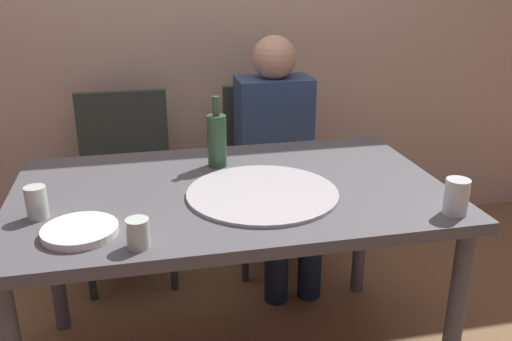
{
  "coord_description": "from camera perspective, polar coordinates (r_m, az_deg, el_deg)",
  "views": [
    {
      "loc": [
        -0.29,
        -1.72,
        1.48
      ],
      "look_at": [
        0.09,
        0.01,
        0.8
      ],
      "focal_mm": 38.24,
      "sensor_mm": 36.0,
      "label": 1
    }
  ],
  "objects": [
    {
      "name": "plate_stack",
      "position": [
        1.64,
        -17.93,
        -6.02
      ],
      "size": [
        0.22,
        0.22,
        0.02
      ],
      "primitive_type": "cylinder",
      "color": "white",
      "rests_on": "dining_table"
    },
    {
      "name": "chair_right",
      "position": [
        2.82,
        1.48,
        0.79
      ],
      "size": [
        0.44,
        0.44,
        0.9
      ],
      "rotation": [
        0.0,
        0.0,
        3.14
      ],
      "color": "#2D3833",
      "rests_on": "ground_plane"
    },
    {
      "name": "chair_left",
      "position": [
        2.75,
        -13.42,
        -0.36
      ],
      "size": [
        0.44,
        0.44,
        0.9
      ],
      "rotation": [
        0.0,
        0.0,
        3.14
      ],
      "color": "#2D3833",
      "rests_on": "ground_plane"
    },
    {
      "name": "dining_table",
      "position": [
        1.92,
        -2.68,
        -3.97
      ],
      "size": [
        1.48,
        0.9,
        0.75
      ],
      "color": "#4C4C51",
      "rests_on": "ground_plane"
    },
    {
      "name": "wine_glass",
      "position": [
        1.77,
        -21.98,
        -3.12
      ],
      "size": [
        0.06,
        0.06,
        0.1
      ],
      "primitive_type": "cylinder",
      "color": "#B7C6BC",
      "rests_on": "dining_table"
    },
    {
      "name": "tumbler_near",
      "position": [
        1.78,
        20.23,
        -2.59
      ],
      "size": [
        0.07,
        0.07,
        0.11
      ],
      "primitive_type": "cylinder",
      "color": "silver",
      "rests_on": "dining_table"
    },
    {
      "name": "back_wall",
      "position": [
        2.94,
        -7.13,
        17.14
      ],
      "size": [
        6.0,
        0.1,
        2.6
      ],
      "primitive_type": "cube",
      "color": "#BCA893",
      "rests_on": "ground_plane"
    },
    {
      "name": "tumbler_far",
      "position": [
        1.52,
        -12.24,
        -6.44
      ],
      "size": [
        0.06,
        0.06,
        0.08
      ],
      "primitive_type": "cylinder",
      "color": "#B7C6BC",
      "rests_on": "dining_table"
    },
    {
      "name": "pizza_tray",
      "position": [
        1.83,
        0.68,
        -2.38
      ],
      "size": [
        0.51,
        0.51,
        0.01
      ],
      "primitive_type": "cylinder",
      "color": "#ADADB2",
      "rests_on": "dining_table"
    },
    {
      "name": "wine_bottle",
      "position": [
        2.06,
        -4.11,
        3.27
      ],
      "size": [
        0.07,
        0.07,
        0.27
      ],
      "color": "#2D5133",
      "rests_on": "dining_table"
    },
    {
      "name": "guest_in_sweater",
      "position": [
        2.64,
        2.29,
        2.3
      ],
      "size": [
        0.36,
        0.56,
        1.17
      ],
      "rotation": [
        0.0,
        0.0,
        3.14
      ],
      "color": "navy",
      "rests_on": "ground_plane"
    }
  ]
}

